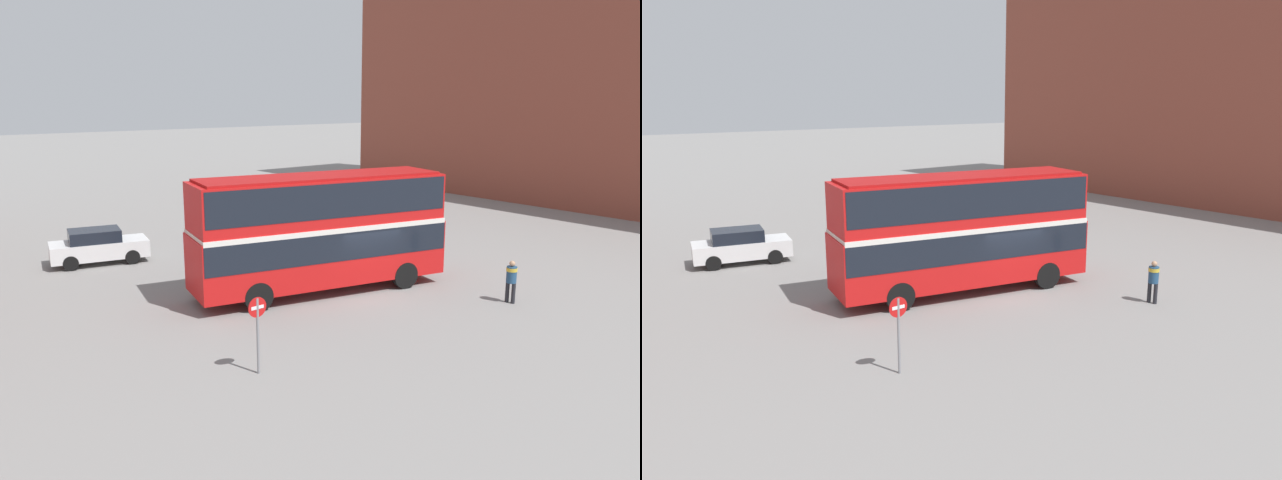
{
  "view_description": "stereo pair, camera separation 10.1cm",
  "coord_description": "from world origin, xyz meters",
  "views": [
    {
      "loc": [
        -16.22,
        -17.45,
        7.61
      ],
      "look_at": [
        -1.29,
        1.14,
        2.1
      ],
      "focal_mm": 35.0,
      "sensor_mm": 36.0,
      "label": 1
    },
    {
      "loc": [
        -16.14,
        -17.51,
        7.61
      ],
      "look_at": [
        -1.29,
        1.14,
        2.1
      ],
      "focal_mm": 35.0,
      "sensor_mm": 36.0,
      "label": 2
    }
  ],
  "objects": [
    {
      "name": "ground_plane",
      "position": [
        0.0,
        0.0,
        0.0
      ],
      "size": [
        240.0,
        240.0,
        0.0
      ],
      "primitive_type": "plane",
      "color": "gray"
    },
    {
      "name": "building_row_right",
      "position": [
        28.42,
        5.65,
        9.18
      ],
      "size": [
        11.31,
        39.64,
        18.35
      ],
      "color": "brown",
      "rests_on": "ground_plane"
    },
    {
      "name": "pedestrian_foreground",
      "position": [
        3.4,
        -4.47,
        1.0
      ],
      "size": [
        0.45,
        0.45,
        1.63
      ],
      "rotation": [
        0.0,
        0.0,
        3.27
      ],
      "color": "#232328",
      "rests_on": "ground_plane"
    },
    {
      "name": "parked_car_kerb_near",
      "position": [
        11.36,
        9.91,
        0.82
      ],
      "size": [
        4.16,
        2.07,
        1.64
      ],
      "rotation": [
        0.0,
        0.0,
        3.09
      ],
      "color": "maroon",
      "rests_on": "ground_plane"
    },
    {
      "name": "double_decker_bus",
      "position": [
        -1.29,
        1.14,
        2.68
      ],
      "size": [
        10.49,
        4.73,
        4.66
      ],
      "rotation": [
        0.0,
        0.0,
        -0.22
      ],
      "color": "red",
      "rests_on": "ground_plane"
    },
    {
      "name": "no_entry_sign",
      "position": [
        -7.4,
        -3.7,
        1.49
      ],
      "size": [
        0.58,
        0.08,
        2.24
      ],
      "color": "gray",
      "rests_on": "ground_plane"
    },
    {
      "name": "parked_car_kerb_far",
      "position": [
        -6.66,
        10.93,
        0.82
      ],
      "size": [
        4.62,
        2.74,
        1.62
      ],
      "rotation": [
        0.0,
        0.0,
        -0.23
      ],
      "color": "silver",
      "rests_on": "ground_plane"
    }
  ]
}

